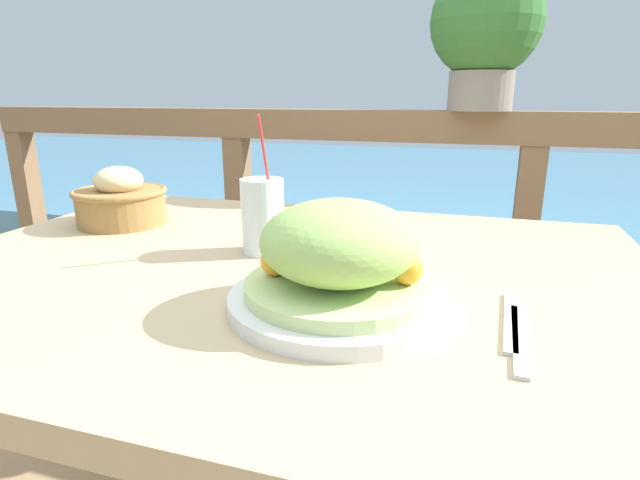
{
  "coord_description": "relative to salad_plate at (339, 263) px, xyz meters",
  "views": [
    {
      "loc": [
        0.3,
        -0.73,
        1.04
      ],
      "look_at": [
        0.08,
        -0.04,
        0.82
      ],
      "focal_mm": 28.0,
      "sensor_mm": 36.0,
      "label": 1
    }
  ],
  "objects": [
    {
      "name": "potted_plant",
      "position": [
        0.16,
        0.92,
        0.38
      ],
      "size": [
        0.3,
        0.3,
        0.38
      ],
      "color": "gray",
      "rests_on": "railing_fence"
    },
    {
      "name": "railing_fence",
      "position": [
        -0.14,
        0.92,
        -0.11
      ],
      "size": [
        2.8,
        0.08,
        0.99
      ],
      "color": "brown",
      "rests_on": "ground_plane"
    },
    {
      "name": "fork",
      "position": [
        0.22,
        -0.03,
        -0.06
      ],
      "size": [
        0.02,
        0.18,
        0.0
      ],
      "color": "silver",
      "rests_on": "patio_table"
    },
    {
      "name": "sea_backdrop",
      "position": [
        -0.14,
        3.42,
        -0.61
      ],
      "size": [
        12.0,
        4.0,
        0.43
      ],
      "color": "teal",
      "rests_on": "ground_plane"
    },
    {
      "name": "drink_glass",
      "position": [
        -0.19,
        0.19,
        0.0
      ],
      "size": [
        0.08,
        0.08,
        0.24
      ],
      "color": "silver",
      "rests_on": "patio_table"
    },
    {
      "name": "salad_plate",
      "position": [
        0.0,
        0.0,
        0.0
      ],
      "size": [
        0.29,
        0.29,
        0.14
      ],
      "color": "silver",
      "rests_on": "patio_table"
    },
    {
      "name": "knife",
      "position": [
        0.22,
        0.02,
        -0.06
      ],
      "size": [
        0.03,
        0.18,
        0.0
      ],
      "color": "silver",
      "rests_on": "patio_table"
    },
    {
      "name": "bread_basket",
      "position": [
        -0.56,
        0.29,
        -0.01
      ],
      "size": [
        0.2,
        0.2,
        0.13
      ],
      "color": "olive",
      "rests_on": "patio_table"
    },
    {
      "name": "patio_table",
      "position": [
        -0.14,
        0.14,
        -0.16
      ],
      "size": [
        1.21,
        0.9,
        0.76
      ],
      "color": "tan",
      "rests_on": "ground_plane"
    }
  ]
}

